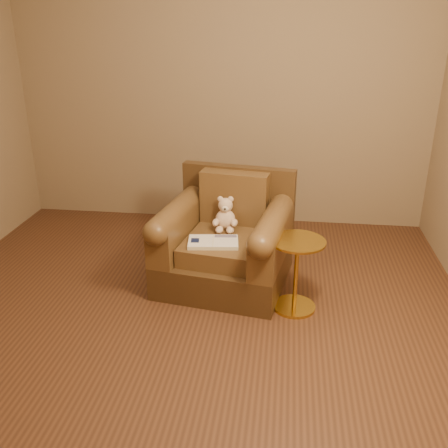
# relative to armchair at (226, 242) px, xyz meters

# --- Properties ---
(floor) EXTENTS (4.00, 4.00, 0.00)m
(floor) POSITION_rel_armchair_xyz_m (-0.21, -0.69, -0.32)
(floor) COLOR #54301D
(floor) RESTS_ON ground
(room) EXTENTS (4.02, 4.02, 2.71)m
(room) POSITION_rel_armchair_xyz_m (-0.21, -0.69, 1.39)
(room) COLOR #907858
(room) RESTS_ON ground
(armchair) EXTENTS (1.06, 1.02, 0.84)m
(armchair) POSITION_rel_armchair_xyz_m (0.00, 0.00, 0.00)
(armchair) COLOR #462E17
(armchair) RESTS_ON floor
(teddy_bear) EXTENTS (0.20, 0.22, 0.27)m
(teddy_bear) POSITION_rel_armchair_xyz_m (-0.02, 0.08, 0.18)
(teddy_bear) COLOR beige
(teddy_bear) RESTS_ON armchair
(guidebook) EXTENTS (0.39, 0.26, 0.03)m
(guidebook) POSITION_rel_armchair_xyz_m (-0.07, -0.21, 0.09)
(guidebook) COLOR beige
(guidebook) RESTS_ON armchair
(side_table) EXTENTS (0.38, 0.38, 0.54)m
(side_table) POSITION_rel_armchair_xyz_m (0.54, -0.37, -0.04)
(side_table) COLOR gold
(side_table) RESTS_ON floor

